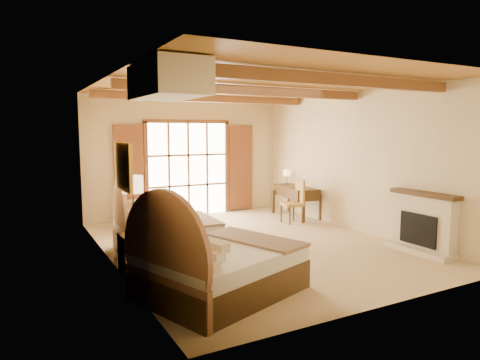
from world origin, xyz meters
TOP-DOWN VIEW (x-y plane):
  - floor at (0.00, 0.00)m, footprint 7.00×7.00m
  - wall_back at (0.00, 3.50)m, footprint 5.50×0.00m
  - wall_left at (-2.75, 0.00)m, footprint 0.00×7.00m
  - wall_right at (2.75, 0.00)m, footprint 0.00×7.00m
  - ceiling at (0.00, 0.00)m, footprint 7.00×7.00m
  - ceiling_beams at (0.00, 0.00)m, footprint 5.39×4.60m
  - french_doors at (0.00, 3.44)m, footprint 3.95×0.08m
  - fireplace at (2.60, -2.00)m, footprint 0.46×1.40m
  - painting at (-2.70, -0.75)m, footprint 0.06×0.95m
  - canopy_valance at (-2.40, -2.00)m, footprint 0.70×1.40m
  - bed_near at (-1.84, -2.07)m, footprint 2.61×2.21m
  - bed_far at (-1.78, 0.39)m, footprint 1.95×1.52m
  - nightstand at (-2.49, -0.64)m, footprint 0.55×0.55m
  - floor_lamp at (-2.50, -0.46)m, footprint 0.33×0.33m
  - armchair at (-1.51, 2.85)m, footprint 0.86×0.88m
  - ottoman at (-1.06, 2.03)m, footprint 0.53×0.53m
  - desk at (2.47, 1.91)m, footprint 0.89×1.60m
  - desk_chair at (1.94, 1.29)m, footprint 0.57×0.56m
  - desk_lamp at (2.58, 2.49)m, footprint 0.20×0.20m

SIDE VIEW (x-z plane):
  - floor at x=0.00m, z-range 0.00..0.00m
  - ottoman at x=-1.06m, z-range 0.00..0.37m
  - nightstand at x=-2.49m, z-range 0.00..0.65m
  - desk_chair at x=1.94m, z-range -0.21..0.88m
  - armchair at x=-1.51m, z-range 0.00..0.70m
  - bed_far at x=-1.78m, z-range -0.24..0.99m
  - bed_near at x=-1.84m, z-range -0.28..1.12m
  - desk at x=2.47m, z-range 0.03..0.84m
  - fireplace at x=2.60m, z-range -0.07..1.09m
  - desk_lamp at x=2.58m, z-range 0.92..1.32m
  - french_doors at x=0.00m, z-range -0.05..2.55m
  - floor_lamp at x=-2.50m, z-range 0.55..2.13m
  - wall_back at x=0.00m, z-range -1.15..4.35m
  - wall_left at x=-2.75m, z-range -1.90..5.10m
  - wall_right at x=2.75m, z-range -1.90..5.10m
  - painting at x=-2.70m, z-range 1.38..2.12m
  - canopy_valance at x=-2.40m, z-range 2.73..3.18m
  - ceiling_beams at x=0.00m, z-range 2.99..3.17m
  - ceiling at x=0.00m, z-range 3.20..3.20m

